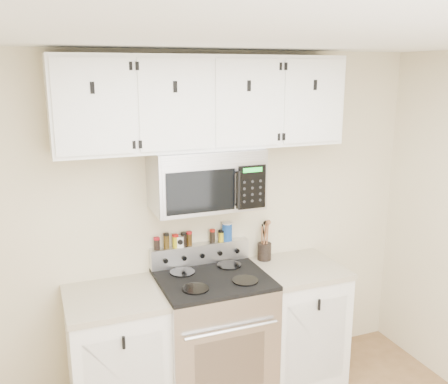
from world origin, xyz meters
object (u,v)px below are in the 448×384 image
Objects in this scene: range at (213,336)px; utensil_crock at (264,250)px; microwave at (206,179)px; salt_canister at (227,231)px.

range is 3.52× the size of utensil_crock.
utensil_crock is (0.51, 0.23, 0.51)m from range.
microwave is 0.53m from salt_canister.
salt_canister reaches higher than utensil_crock.
range is 0.76m from utensil_crock.
salt_canister is at bearing 35.49° from microwave.
utensil_crock is 2.20× the size of salt_canister.
microwave reaches higher than salt_canister.
salt_canister is (0.22, 0.28, 0.68)m from range.
utensil_crock is (0.51, 0.11, -0.63)m from microwave.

